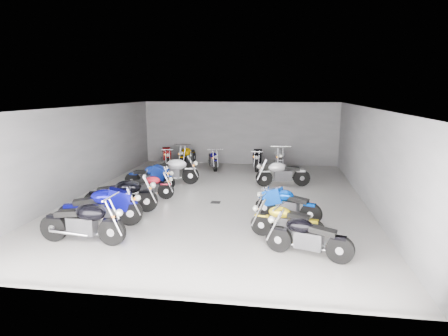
{
  "coord_description": "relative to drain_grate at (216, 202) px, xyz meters",
  "views": [
    {
      "loc": [
        2.23,
        -13.44,
        3.72
      ],
      "look_at": [
        0.13,
        0.56,
        1.0
      ],
      "focal_mm": 32.0,
      "sensor_mm": 36.0,
      "label": 1
    }
  ],
  "objects": [
    {
      "name": "motorcycle_back_d",
      "position": [
        1.05,
        6.17,
        0.51
      ],
      "size": [
        0.43,
        2.15,
        0.95
      ],
      "rotation": [
        0.0,
        0.0,
        3.11
      ],
      "color": "black",
      "rests_on": "ground"
    },
    {
      "name": "motorcycle_left_e",
      "position": [
        -2.78,
        1.41,
        0.49
      ],
      "size": [
        2.05,
        0.46,
        0.9
      ],
      "rotation": [
        0.0,
        0.0,
        -1.68
      ],
      "color": "black",
      "rests_on": "ground"
    },
    {
      "name": "wall_left",
      "position": [
        -5.0,
        0.5,
        1.59
      ],
      "size": [
        0.1,
        14.0,
        3.2
      ],
      "primitive_type": "cube",
      "color": "slate",
      "rests_on": "ground"
    },
    {
      "name": "motorcycle_right_b",
      "position": [
        2.35,
        -3.09,
        0.46
      ],
      "size": [
        1.9,
        0.6,
        0.85
      ],
      "rotation": [
        0.0,
        0.0,
        1.33
      ],
      "color": "black",
      "rests_on": "ground"
    },
    {
      "name": "wall_right",
      "position": [
        5.0,
        0.5,
        1.59
      ],
      "size": [
        0.1,
        14.0,
        3.2
      ],
      "primitive_type": "cube",
      "color": "slate",
      "rests_on": "ground"
    },
    {
      "name": "motorcycle_left_d",
      "position": [
        -2.41,
        0.05,
        0.45
      ],
      "size": [
        1.87,
        0.59,
        0.83
      ],
      "rotation": [
        0.0,
        0.0,
        -1.33
      ],
      "color": "black",
      "rests_on": "ground"
    },
    {
      "name": "motorcycle_back_e",
      "position": [
        2.06,
        5.9,
        0.56
      ],
      "size": [
        0.51,
        2.36,
        1.04
      ],
      "rotation": [
        0.0,
        0.0,
        3.22
      ],
      "color": "black",
      "rests_on": "ground"
    },
    {
      "name": "motorcycle_right_a",
      "position": [
        2.83,
        -4.18,
        0.48
      ],
      "size": [
        1.97,
        0.78,
        0.9
      ],
      "rotation": [
        0.0,
        0.0,
        1.24
      ],
      "color": "black",
      "rests_on": "ground"
    },
    {
      "name": "motorcycle_back_c",
      "position": [
        -1.13,
        5.89,
        0.46
      ],
      "size": [
        0.75,
        1.89,
        0.86
      ],
      "rotation": [
        0.0,
        0.0,
        3.47
      ],
      "color": "black",
      "rests_on": "ground"
    },
    {
      "name": "motorcycle_back_a",
      "position": [
        -3.64,
        6.34,
        0.49
      ],
      "size": [
        0.94,
        1.95,
        0.91
      ],
      "rotation": [
        0.0,
        0.0,
        3.55
      ],
      "color": "black",
      "rests_on": "ground"
    },
    {
      "name": "motorcycle_left_a",
      "position": [
        -2.61,
        -4.13,
        0.54
      ],
      "size": [
        2.26,
        0.46,
        0.99
      ],
      "rotation": [
        0.0,
        0.0,
        -1.61
      ],
      "color": "black",
      "rests_on": "ground"
    },
    {
      "name": "motorcycle_right_f",
      "position": [
        2.22,
        2.74,
        0.52
      ],
      "size": [
        2.16,
        0.59,
        0.96
      ],
      "rotation": [
        0.0,
        0.0,
        1.76
      ],
      "color": "black",
      "rests_on": "ground"
    },
    {
      "name": "motorcycle_left_f",
      "position": [
        -2.23,
        2.41,
        0.55
      ],
      "size": [
        2.28,
        0.7,
        1.02
      ],
      "rotation": [
        0.0,
        0.0,
        -1.34
      ],
      "color": "black",
      "rests_on": "ground"
    },
    {
      "name": "motorcycle_back_b",
      "position": [
        -2.49,
        6.28,
        0.53
      ],
      "size": [
        0.48,
        2.24,
        0.98
      ],
      "rotation": [
        0.0,
        0.0,
        3.06
      ],
      "color": "black",
      "rests_on": "ground"
    },
    {
      "name": "motorcycle_left_c",
      "position": [
        -2.7,
        -1.56,
        0.54
      ],
      "size": [
        2.24,
        0.76,
        1.01
      ],
      "rotation": [
        0.0,
        0.0,
        -1.3
      ],
      "color": "black",
      "rests_on": "ground"
    },
    {
      "name": "wall_back",
      "position": [
        0.0,
        7.5,
        1.59
      ],
      "size": [
        10.0,
        0.1,
        3.2
      ],
      "primitive_type": "cube",
      "color": "slate",
      "rests_on": "ground"
    },
    {
      "name": "drain_grate",
      "position": [
        0.0,
        0.0,
        0.0
      ],
      "size": [
        0.32,
        0.32,
        0.01
      ],
      "primitive_type": "cube",
      "color": "black",
      "rests_on": "ground"
    },
    {
      "name": "ground",
      "position": [
        0.0,
        0.5,
        -0.01
      ],
      "size": [
        14.0,
        14.0,
        0.0
      ],
      "primitive_type": "plane",
      "color": "gray",
      "rests_on": "ground"
    },
    {
      "name": "motorcycle_left_b",
      "position": [
        -2.71,
        -2.94,
        0.55
      ],
      "size": [
        2.22,
        0.98,
        1.02
      ],
      "rotation": [
        0.0,
        0.0,
        -1.2
      ],
      "color": "black",
      "rests_on": "ground"
    },
    {
      "name": "motorcycle_right_c",
      "position": [
        2.38,
        -1.6,
        0.48
      ],
      "size": [
        1.94,
        0.87,
        0.89
      ],
      "rotation": [
        0.0,
        0.0,
        1.2
      ],
      "color": "black",
      "rests_on": "ground"
    },
    {
      "name": "ceiling",
      "position": [
        0.0,
        0.5,
        3.21
      ],
      "size": [
        10.0,
        14.0,
        0.04
      ],
      "primitive_type": "cube",
      "color": "black",
      "rests_on": "wall_back"
    }
  ]
}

